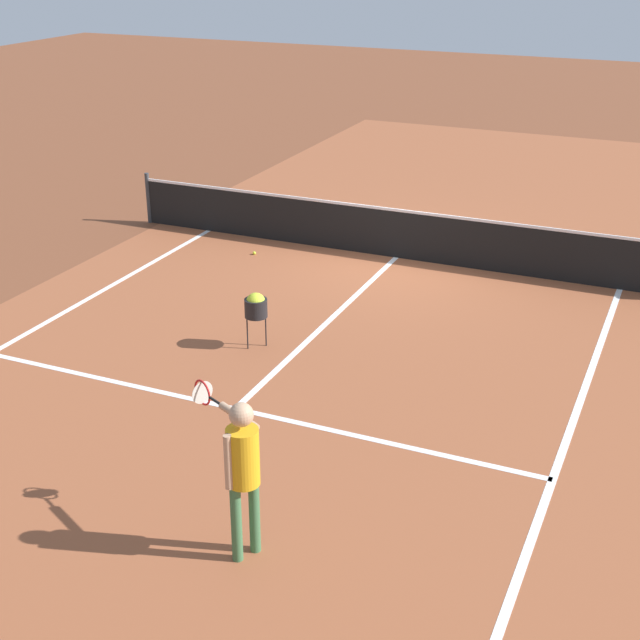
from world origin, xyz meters
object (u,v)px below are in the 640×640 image
object	(u,v)px
tennis_ball_near_net	(254,253)
ball_hopper	(256,306)
net	(397,233)
player_near	(242,462)

from	to	relation	value
tennis_ball_near_net	ball_hopper	bearing A→B (deg)	-61.98
net	tennis_ball_near_net	distance (m)	2.76
player_near	net	bearing A→B (deg)	99.56
player_near	ball_hopper	size ratio (longest dim) A/B	1.98
net	ball_hopper	xyz separation A→B (m)	(-0.60, -4.61, 0.18)
net	ball_hopper	world-z (taller)	net
net	ball_hopper	size ratio (longest dim) A/B	12.79
net	tennis_ball_near_net	xyz separation A→B (m)	(-2.56, -0.94, -0.46)
tennis_ball_near_net	net	bearing A→B (deg)	20.18
player_near	ball_hopper	xyz separation A→B (m)	(-2.11, 4.35, -0.41)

